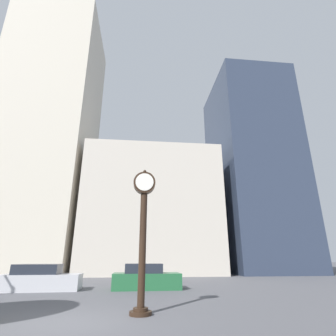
# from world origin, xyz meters

# --- Properties ---
(ground_plane) EXTENTS (200.00, 200.00, 0.00)m
(ground_plane) POSITION_xyz_m (0.00, 0.00, 0.00)
(ground_plane) COLOR #515156
(building_tall_tower) EXTENTS (10.44, 12.00, 34.30)m
(building_tall_tower) POSITION_xyz_m (-10.11, 24.00, 17.15)
(building_tall_tower) COLOR beige
(building_tall_tower) RESTS_ON ground_plane
(building_storefront_row) EXTENTS (15.12, 12.00, 13.92)m
(building_storefront_row) POSITION_xyz_m (3.38, 24.00, 6.96)
(building_storefront_row) COLOR beige
(building_storefront_row) RESTS_ON ground_plane
(building_glass_modern) EXTENTS (9.36, 12.00, 26.18)m
(building_glass_modern) POSITION_xyz_m (16.96, 24.00, 13.09)
(building_glass_modern) COLOR #2D384C
(building_glass_modern) RESTS_ON ground_plane
(street_clock) EXTENTS (0.79, 0.71, 4.82)m
(street_clock) POSITION_xyz_m (2.17, 0.88, 2.77)
(street_clock) COLOR black
(street_clock) RESTS_ON ground_plane
(car_silver) EXTENTS (4.38, 2.04, 1.38)m
(car_silver) POSITION_xyz_m (-3.38, 8.02, 0.58)
(car_silver) COLOR #BCBCC1
(car_silver) RESTS_ON ground_plane
(car_green) EXTENTS (3.93, 1.91, 1.40)m
(car_green) POSITION_xyz_m (2.51, 8.11, 0.59)
(car_green) COLOR #236038
(car_green) RESTS_ON ground_plane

